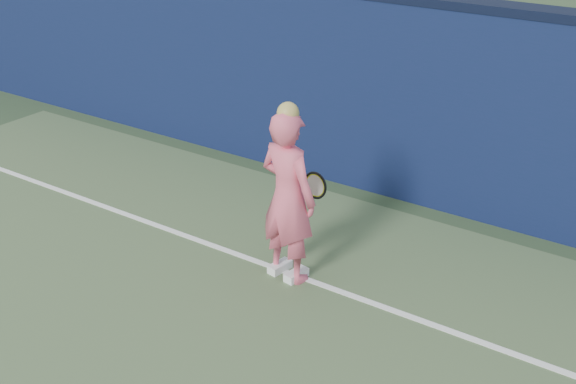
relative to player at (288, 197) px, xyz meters
The scene contains 3 objects.
backstop_wall 2.73m from the player, 111.61° to the left, with size 24.00×0.40×2.50m, color #0C1739.
player is the anchor object (origin of this frame).
racket 0.41m from the player, 81.96° to the left, with size 0.54×0.24×0.30m.
Camera 1 is at (4.69, -1.50, 4.17)m, focal length 45.00 mm.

